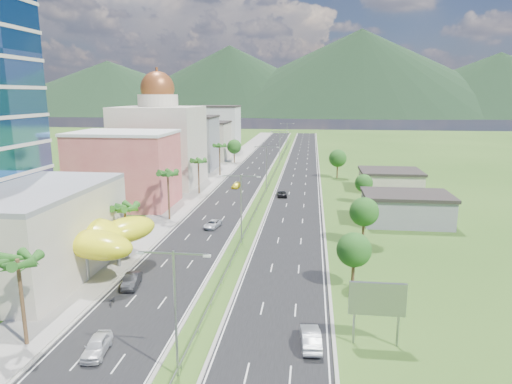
% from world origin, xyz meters
% --- Properties ---
extents(ground, '(500.00, 500.00, 0.00)m').
position_xyz_m(ground, '(0.00, 0.00, 0.00)').
color(ground, '#2D5119').
rests_on(ground, ground).
extents(road_left, '(11.00, 260.00, 0.04)m').
position_xyz_m(road_left, '(-7.50, 90.00, 0.02)').
color(road_left, black).
rests_on(road_left, ground).
extents(road_right, '(11.00, 260.00, 0.04)m').
position_xyz_m(road_right, '(7.50, 90.00, 0.02)').
color(road_right, black).
rests_on(road_right, ground).
extents(sidewalk_left, '(7.00, 260.00, 0.12)m').
position_xyz_m(sidewalk_left, '(-17.00, 90.00, 0.06)').
color(sidewalk_left, gray).
rests_on(sidewalk_left, ground).
extents(median_guardrail, '(0.10, 216.06, 0.76)m').
position_xyz_m(median_guardrail, '(0.00, 71.99, 0.62)').
color(median_guardrail, gray).
rests_on(median_guardrail, ground).
extents(streetlight_median_a, '(6.04, 0.25, 11.00)m').
position_xyz_m(streetlight_median_a, '(0.00, -25.00, 6.75)').
color(streetlight_median_a, gray).
rests_on(streetlight_median_a, ground).
extents(streetlight_median_b, '(6.04, 0.25, 11.00)m').
position_xyz_m(streetlight_median_b, '(0.00, 10.00, 6.75)').
color(streetlight_median_b, gray).
rests_on(streetlight_median_b, ground).
extents(streetlight_median_c, '(6.04, 0.25, 11.00)m').
position_xyz_m(streetlight_median_c, '(0.00, 50.00, 6.75)').
color(streetlight_median_c, gray).
rests_on(streetlight_median_c, ground).
extents(streetlight_median_d, '(6.04, 0.25, 11.00)m').
position_xyz_m(streetlight_median_d, '(0.00, 95.00, 6.75)').
color(streetlight_median_d, gray).
rests_on(streetlight_median_d, ground).
extents(streetlight_median_e, '(6.04, 0.25, 11.00)m').
position_xyz_m(streetlight_median_e, '(0.00, 140.00, 6.75)').
color(streetlight_median_e, gray).
rests_on(streetlight_median_e, ground).
extents(lime_canopy, '(18.00, 15.00, 7.40)m').
position_xyz_m(lime_canopy, '(-20.00, -4.00, 4.99)').
color(lime_canopy, yellow).
rests_on(lime_canopy, ground).
extents(pink_shophouse, '(20.00, 15.00, 15.00)m').
position_xyz_m(pink_shophouse, '(-28.00, 32.00, 7.50)').
color(pink_shophouse, '#C95252').
rests_on(pink_shophouse, ground).
extents(domed_building, '(20.00, 20.00, 28.70)m').
position_xyz_m(domed_building, '(-28.00, 55.00, 11.35)').
color(domed_building, beige).
rests_on(domed_building, ground).
extents(midrise_grey, '(16.00, 15.00, 16.00)m').
position_xyz_m(midrise_grey, '(-27.00, 80.00, 8.00)').
color(midrise_grey, gray).
rests_on(midrise_grey, ground).
extents(midrise_beige, '(16.00, 15.00, 13.00)m').
position_xyz_m(midrise_beige, '(-27.00, 102.00, 6.50)').
color(midrise_beige, '#B2A793').
rests_on(midrise_beige, ground).
extents(midrise_white, '(16.00, 15.00, 18.00)m').
position_xyz_m(midrise_white, '(-27.00, 125.00, 9.00)').
color(midrise_white, silver).
rests_on(midrise_white, ground).
extents(billboard, '(5.20, 0.35, 6.20)m').
position_xyz_m(billboard, '(17.00, -18.00, 4.42)').
color(billboard, gray).
rests_on(billboard, ground).
extents(shed_near, '(15.00, 10.00, 5.00)m').
position_xyz_m(shed_near, '(28.00, 25.00, 2.50)').
color(shed_near, gray).
rests_on(shed_near, ground).
extents(shed_far, '(14.00, 12.00, 4.40)m').
position_xyz_m(shed_far, '(30.00, 55.00, 2.20)').
color(shed_far, '#B2A793').
rests_on(shed_far, ground).
extents(palm_tree_a, '(3.60, 3.60, 9.10)m').
position_xyz_m(palm_tree_a, '(-15.50, -22.00, 8.02)').
color(palm_tree_a, '#47301C').
rests_on(palm_tree_a, ground).
extents(palm_tree_b, '(3.60, 3.60, 8.10)m').
position_xyz_m(palm_tree_b, '(-15.50, 2.00, 7.06)').
color(palm_tree_b, '#47301C').
rests_on(palm_tree_b, ground).
extents(palm_tree_c, '(3.60, 3.60, 9.60)m').
position_xyz_m(palm_tree_c, '(-15.50, 22.00, 8.50)').
color(palm_tree_c, '#47301C').
rests_on(palm_tree_c, ground).
extents(palm_tree_d, '(3.60, 3.60, 8.60)m').
position_xyz_m(palm_tree_d, '(-15.50, 45.00, 7.54)').
color(palm_tree_d, '#47301C').
rests_on(palm_tree_d, ground).
extents(palm_tree_e, '(3.60, 3.60, 9.40)m').
position_xyz_m(palm_tree_e, '(-15.50, 70.00, 8.31)').
color(palm_tree_e, '#47301C').
rests_on(palm_tree_e, ground).
extents(leafy_tree_lfar, '(4.90, 4.90, 8.05)m').
position_xyz_m(leafy_tree_lfar, '(-15.50, 95.00, 5.58)').
color(leafy_tree_lfar, '#47301C').
rests_on(leafy_tree_lfar, ground).
extents(leafy_tree_ra, '(4.20, 4.20, 6.90)m').
position_xyz_m(leafy_tree_ra, '(16.00, -5.00, 4.78)').
color(leafy_tree_ra, '#47301C').
rests_on(leafy_tree_ra, ground).
extents(leafy_tree_rb, '(4.55, 4.55, 7.47)m').
position_xyz_m(leafy_tree_rb, '(19.00, 12.00, 5.18)').
color(leafy_tree_rb, '#47301C').
rests_on(leafy_tree_rb, ground).
extents(leafy_tree_rc, '(3.85, 3.85, 6.33)m').
position_xyz_m(leafy_tree_rc, '(22.00, 40.00, 4.37)').
color(leafy_tree_rc, '#47301C').
rests_on(leafy_tree_rc, ground).
extents(leafy_tree_rd, '(4.90, 4.90, 8.05)m').
position_xyz_m(leafy_tree_rd, '(18.00, 70.00, 5.58)').
color(leafy_tree_rd, '#47301C').
rests_on(leafy_tree_rd, ground).
extents(mountain_ridge, '(860.00, 140.00, 90.00)m').
position_xyz_m(mountain_ridge, '(60.00, 450.00, 0.00)').
color(mountain_ridge, black).
rests_on(mountain_ridge, ground).
extents(car_white_near_left, '(2.39, 4.78, 1.56)m').
position_xyz_m(car_white_near_left, '(-8.21, -22.66, 0.82)').
color(car_white_near_left, silver).
rests_on(car_white_near_left, road_left).
extents(car_dark_left, '(2.33, 4.88, 1.54)m').
position_xyz_m(car_dark_left, '(-10.78, -8.10, 0.81)').
color(car_dark_left, black).
rests_on(car_dark_left, road_left).
extents(car_silver_mid_left, '(2.85, 4.88, 1.28)m').
position_xyz_m(car_silver_mid_left, '(-6.32, 17.73, 0.68)').
color(car_silver_mid_left, '#B7BABF').
rests_on(car_silver_mid_left, road_left).
extents(car_yellow_far_left, '(2.06, 4.33, 1.22)m').
position_xyz_m(car_yellow_far_left, '(-7.88, 52.66, 0.65)').
color(car_yellow_far_left, yellow).
rests_on(car_yellow_far_left, road_left).
extents(car_silver_right, '(2.17, 5.16, 1.66)m').
position_xyz_m(car_silver_right, '(10.99, -19.06, 0.87)').
color(car_silver_right, '#B8BAC1').
rests_on(car_silver_right, road_right).
extents(car_dark_far_right, '(2.72, 4.91, 1.30)m').
position_xyz_m(car_dark_far_right, '(4.15, 44.14, 0.69)').
color(car_dark_far_right, black).
rests_on(car_dark_far_right, road_right).
extents(motorcycle, '(0.86, 1.95, 1.20)m').
position_xyz_m(motorcycle, '(-11.08, -13.09, 0.64)').
color(motorcycle, black).
rests_on(motorcycle, road_left).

